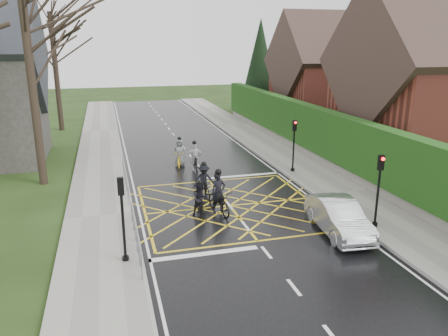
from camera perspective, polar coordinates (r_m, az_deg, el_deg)
name	(u,v)px	position (r m, az deg, el deg)	size (l,w,h in m)	color
ground	(230,206)	(20.96, 0.74, -4.97)	(120.00, 120.00, 0.00)	black
road	(230,206)	(20.96, 0.74, -4.96)	(9.00, 80.00, 0.01)	black
sidewalk_right	(342,193)	(23.21, 15.16, -3.23)	(3.00, 80.00, 0.15)	gray
sidewalk_left	(100,217)	(20.24, -15.92, -6.19)	(3.00, 80.00, 0.15)	gray
stone_wall	(319,157)	(28.97, 12.31, 1.37)	(0.50, 38.00, 0.70)	slate
hedge	(321,131)	(28.59, 12.52, 4.77)	(0.90, 38.00, 2.80)	#143B10
house_near	(441,89)	(30.55, 26.50, 9.18)	(11.80, 9.80, 11.30)	maroon
house_far	(330,78)	(42.07, 13.73, 11.35)	(9.80, 8.80, 10.30)	maroon
conifer	(260,67)	(47.68, 4.72, 13.01)	(4.60, 4.60, 10.00)	black
tree_near	(26,34)	(25.06, -24.44, 15.60)	(9.24, 9.24, 11.44)	black
tree_mid	(28,25)	(33.14, -24.27, 16.66)	(10.08, 10.08, 12.48)	black
tree_far	(53,46)	(40.98, -21.40, 14.58)	(8.40, 8.40, 10.40)	black
railing_south	(136,231)	(16.74, -11.48, -8.04)	(0.05, 5.04, 1.03)	slate
railing_north	(125,174)	(23.79, -12.79, -0.78)	(0.05, 6.04, 1.03)	slate
traffic_light_ne	(294,146)	(25.95, 9.09, 2.82)	(0.24, 0.31, 3.21)	black
traffic_light_se	(378,192)	(18.91, 19.47, -2.96)	(0.24, 0.31, 3.21)	black
traffic_light_sw	(123,220)	(15.47, -13.06, -6.67)	(0.24, 0.31, 3.21)	black
cyclist_rear	(219,199)	(19.92, -0.68, -4.04)	(1.15, 2.24, 2.08)	black
cyclist_back	(200,202)	(19.67, -3.11, -4.50)	(0.75, 1.65, 1.65)	black
cyclist_mid	(204,184)	(22.04, -2.60, -2.07)	(1.11, 1.91, 1.82)	black
cyclist_front	(195,160)	(26.49, -3.82, 1.09)	(1.02, 1.88, 1.86)	black
cyclist_lead	(180,156)	(27.60, -5.78, 1.58)	(1.12, 2.03, 1.87)	gold
car	(339,217)	(18.49, 14.74, -6.18)	(1.47, 4.21, 1.39)	silver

